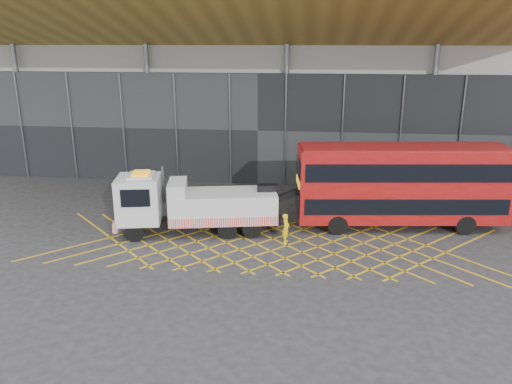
# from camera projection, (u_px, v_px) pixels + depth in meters

# --- Properties ---
(ground_plane) EXTENTS (120.00, 120.00, 0.00)m
(ground_plane) POSITION_uv_depth(u_px,v_px,m) (197.00, 241.00, 26.52)
(ground_plane) COLOR #242427
(road_markings) EXTENTS (24.76, 7.16, 0.01)m
(road_markings) POSITION_uv_depth(u_px,v_px,m) (272.00, 245.00, 26.09)
(road_markings) COLOR gold
(road_markings) RESTS_ON ground_plane
(construction_building) EXTENTS (55.00, 23.97, 18.00)m
(construction_building) POSITION_uv_depth(u_px,v_px,m) (266.00, 56.00, 41.15)
(construction_building) COLOR gray
(construction_building) RESTS_ON ground_plane
(recovery_truck) EXTENTS (10.32, 4.03, 3.58)m
(recovery_truck) POSITION_uv_depth(u_px,v_px,m) (191.00, 204.00, 27.27)
(recovery_truck) COLOR black
(recovery_truck) RESTS_ON ground_plane
(bus_towed) EXTENTS (11.79, 3.96, 4.71)m
(bus_towed) POSITION_uv_depth(u_px,v_px,m) (401.00, 183.00, 27.87)
(bus_towed) COLOR maroon
(bus_towed) RESTS_ON ground_plane
(worker) EXTENTS (0.42, 0.61, 1.60)m
(worker) POSITION_uv_depth(u_px,v_px,m) (286.00, 228.00, 26.17)
(worker) COLOR yellow
(worker) RESTS_ON ground_plane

